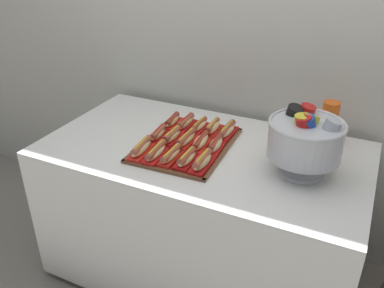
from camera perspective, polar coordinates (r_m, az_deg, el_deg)
name	(u,v)px	position (r m, az deg, el deg)	size (l,w,h in m)	color
ground_plane	(201,269)	(2.44, 1.33, -17.10)	(10.00, 10.00, 0.00)	gray
back_wall	(245,19)	(2.24, 7.44, 16.88)	(6.00, 0.10, 2.60)	beige
buffet_table	(202,211)	(2.16, 1.45, -9.33)	(1.54, 0.84, 0.79)	white
serving_tray	(186,145)	(1.97, -0.85, -0.17)	(0.43, 0.54, 0.01)	brown
hot_dog_0	(141,149)	(1.88, -7.07, -0.63)	(0.08, 0.19, 0.07)	red
hot_dog_1	(156,152)	(1.85, -5.04, -1.17)	(0.08, 0.19, 0.06)	red
hot_dog_2	(171,156)	(1.82, -2.95, -1.63)	(0.06, 0.16, 0.06)	red
hot_dog_3	(186,159)	(1.80, -0.79, -2.07)	(0.07, 0.16, 0.06)	#B21414
hot_dog_4	(202,162)	(1.77, 1.43, -2.49)	(0.07, 0.17, 0.06)	#B21414
hot_dog_5	(158,134)	(2.01, -4.77, 1.36)	(0.07, 0.16, 0.06)	#B21414
hot_dog_6	(172,137)	(1.98, -2.84, 1.04)	(0.07, 0.16, 0.06)	red
hot_dog_7	(186,140)	(1.95, -0.86, 0.61)	(0.07, 0.18, 0.06)	red
hot_dog_8	(200,143)	(1.93, 1.18, 0.20)	(0.09, 0.19, 0.06)	red
hot_dog_9	(215,145)	(1.90, 3.28, -0.16)	(0.07, 0.16, 0.06)	red
hot_dog_10	(172,121)	(2.15, -2.75, 3.19)	(0.08, 0.16, 0.06)	red
hot_dog_11	(185,123)	(2.12, -0.92, 2.93)	(0.06, 0.17, 0.06)	red
hot_dog_12	(199,126)	(2.09, 0.97, 2.50)	(0.07, 0.16, 0.06)	red
hot_dog_13	(213,128)	(2.07, 2.90, 2.23)	(0.08, 0.16, 0.06)	red
hot_dog_14	(227,131)	(2.04, 4.87, 1.82)	(0.07, 0.18, 0.06)	red
punch_bowl	(305,138)	(1.74, 15.53, 0.86)	(0.32, 0.32, 0.28)	silver
cup_stack	(329,123)	(2.06, 18.54, 2.85)	(0.08, 0.08, 0.21)	#EA5B19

